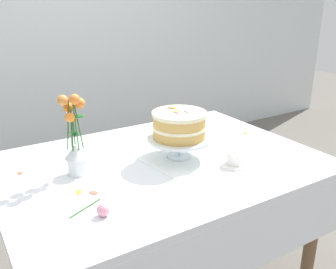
{
  "coord_description": "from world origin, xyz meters",
  "views": [
    {
      "loc": [
        -0.77,
        -1.31,
        1.42
      ],
      "look_at": [
        0.04,
        -0.0,
        0.86
      ],
      "focal_mm": 39.6,
      "sensor_mm": 36.0,
      "label": 1
    }
  ],
  "objects_px": {
    "flower_vase": "(75,144)",
    "teacup": "(235,159)",
    "dining_table": "(164,181)",
    "cake_stand": "(179,141)",
    "fallen_rose": "(103,210)",
    "layer_cake": "(179,125)"
  },
  "relations": [
    {
      "from": "dining_table",
      "to": "teacup",
      "type": "height_order",
      "value": "teacup"
    },
    {
      "from": "teacup",
      "to": "fallen_rose",
      "type": "distance_m",
      "value": 0.65
    },
    {
      "from": "cake_stand",
      "to": "layer_cake",
      "type": "relative_size",
      "value": 1.19
    },
    {
      "from": "cake_stand",
      "to": "layer_cake",
      "type": "height_order",
      "value": "layer_cake"
    },
    {
      "from": "layer_cake",
      "to": "flower_vase",
      "type": "xyz_separation_m",
      "value": [
        -0.45,
        0.08,
        -0.02
      ]
    },
    {
      "from": "flower_vase",
      "to": "layer_cake",
      "type": "bearing_deg",
      "value": -10.18
    },
    {
      "from": "cake_stand",
      "to": "fallen_rose",
      "type": "height_order",
      "value": "cake_stand"
    },
    {
      "from": "dining_table",
      "to": "fallen_rose",
      "type": "xyz_separation_m",
      "value": [
        -0.39,
        -0.26,
        0.11
      ]
    },
    {
      "from": "cake_stand",
      "to": "fallen_rose",
      "type": "bearing_deg",
      "value": -150.81
    },
    {
      "from": "layer_cake",
      "to": "flower_vase",
      "type": "height_order",
      "value": "flower_vase"
    },
    {
      "from": "dining_table",
      "to": "cake_stand",
      "type": "distance_m",
      "value": 0.2
    },
    {
      "from": "cake_stand",
      "to": "teacup",
      "type": "relative_size",
      "value": 2.19
    },
    {
      "from": "fallen_rose",
      "to": "dining_table",
      "type": "bearing_deg",
      "value": 33.08
    },
    {
      "from": "layer_cake",
      "to": "teacup",
      "type": "relative_size",
      "value": 1.84
    },
    {
      "from": "flower_vase",
      "to": "fallen_rose",
      "type": "relative_size",
      "value": 2.54
    },
    {
      "from": "cake_stand",
      "to": "fallen_rose",
      "type": "xyz_separation_m",
      "value": [
        -0.48,
        -0.27,
        -0.06
      ]
    },
    {
      "from": "dining_table",
      "to": "cake_stand",
      "type": "bearing_deg",
      "value": 8.17
    },
    {
      "from": "flower_vase",
      "to": "teacup",
      "type": "bearing_deg",
      "value": -24.0
    },
    {
      "from": "teacup",
      "to": "fallen_rose",
      "type": "xyz_separation_m",
      "value": [
        -0.65,
        -0.08,
        -0.0
      ]
    },
    {
      "from": "dining_table",
      "to": "cake_stand",
      "type": "height_order",
      "value": "cake_stand"
    },
    {
      "from": "dining_table",
      "to": "teacup",
      "type": "bearing_deg",
      "value": -35.46
    },
    {
      "from": "dining_table",
      "to": "cake_stand",
      "type": "relative_size",
      "value": 4.83
    }
  ]
}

